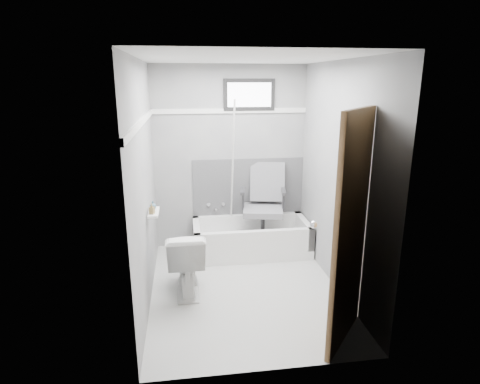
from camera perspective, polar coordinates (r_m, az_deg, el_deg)
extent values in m
plane|color=silver|center=(4.52, 0.64, -13.52)|extent=(2.60, 2.60, 0.00)
plane|color=silver|center=(3.95, 0.75, 18.52)|extent=(2.60, 2.60, 0.00)
cube|color=gray|center=(5.33, -1.43, 4.81)|extent=(2.00, 0.02, 2.40)
cube|color=gray|center=(2.85, 4.66, -5.01)|extent=(2.00, 0.02, 2.40)
cube|color=gray|center=(4.05, -13.45, 0.87)|extent=(0.02, 2.60, 2.40)
cube|color=gray|center=(4.33, 13.89, 1.81)|extent=(0.02, 2.60, 2.40)
imported|color=white|center=(4.35, -7.64, -9.71)|extent=(0.40, 0.71, 0.70)
cube|color=#4C4C4F|center=(5.44, 1.22, 0.72)|extent=(1.50, 0.02, 0.78)
cube|color=white|center=(5.23, -1.46, 11.46)|extent=(2.00, 0.02, 0.06)
cube|color=white|center=(3.94, -13.84, 9.63)|extent=(0.02, 2.60, 0.06)
cylinder|color=silver|center=(5.13, -1.08, 2.66)|extent=(0.02, 0.53, 1.89)
cube|color=white|center=(4.18, -12.17, -2.85)|extent=(0.10, 0.32, 0.02)
imported|color=olive|center=(4.09, -12.43, -2.34)|extent=(0.06, 0.06, 0.10)
imported|color=#476E82|center=(4.22, -12.30, -1.83)|extent=(0.08, 0.08, 0.09)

